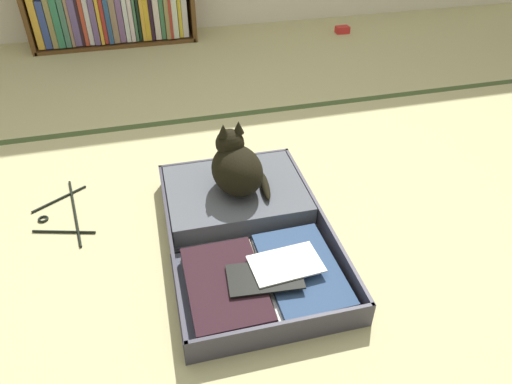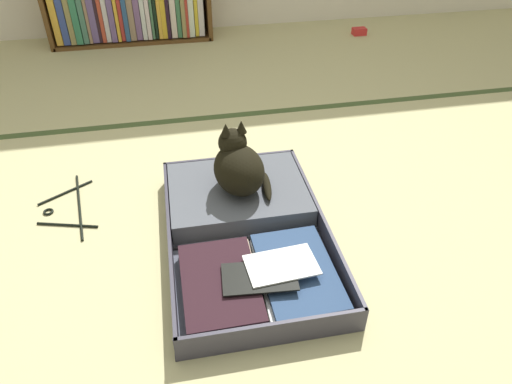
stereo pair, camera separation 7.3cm
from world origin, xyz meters
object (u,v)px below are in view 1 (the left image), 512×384
Objects in this scene: open_suitcase at (244,225)px; small_red_pouch at (342,30)px; clothes_hanger at (64,214)px; black_cat at (236,167)px.

open_suitcase reaches higher than small_red_pouch.
clothes_hanger is (-0.67, 0.28, -0.04)m from open_suitcase.
black_cat is at bearing -10.42° from clothes_hanger.
black_cat is 0.72m from clothes_hanger.
black_cat reaches higher than clothes_hanger.
open_suitcase is 2.08× the size of clothes_hanger.
open_suitcase reaches higher than clothes_hanger.
small_red_pouch reaches higher than clothes_hanger.
black_cat reaches higher than small_red_pouch.
open_suitcase is at bearing -121.60° from small_red_pouch.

